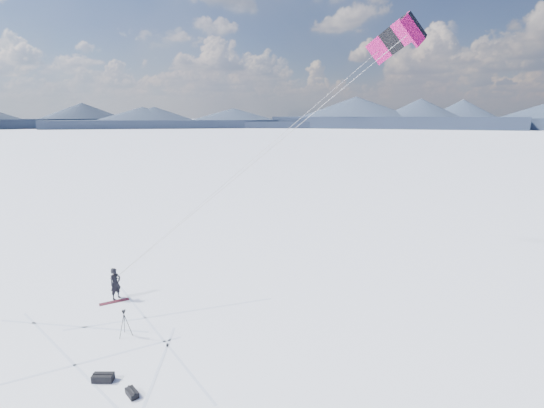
% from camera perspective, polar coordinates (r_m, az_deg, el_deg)
% --- Properties ---
extents(ground, '(1800.00, 1800.00, 0.00)m').
position_cam_1_polar(ground, '(20.50, -23.82, -17.54)').
color(ground, white).
extents(horizon_hills, '(704.00, 705.94, 9.94)m').
position_cam_1_polar(horizon_hills, '(18.78, -25.01, -6.05)').
color(horizon_hills, '#1D263E').
rests_on(horizon_hills, ground).
extents(snow_tracks, '(14.76, 10.25, 0.01)m').
position_cam_1_polar(snow_tracks, '(20.59, -25.96, -17.61)').
color(snow_tracks, '#AFBCD6').
rests_on(snow_tracks, ground).
extents(snowkiter, '(0.64, 0.77, 1.79)m').
position_cam_1_polar(snowkiter, '(24.11, -21.54, -12.61)').
color(snowkiter, black).
rests_on(snowkiter, ground).
extents(snowboard, '(1.37, 1.17, 0.04)m').
position_cam_1_polar(snowboard, '(23.74, -21.88, -13.00)').
color(snowboard, maroon).
rests_on(snowboard, ground).
extents(tripod, '(0.57, 0.61, 1.29)m').
position_cam_1_polar(tripod, '(19.98, -20.59, -15.36)').
color(tripod, black).
rests_on(tripod, ground).
extents(gear_bag_a, '(0.82, 0.48, 0.35)m').
position_cam_1_polar(gear_bag_a, '(17.71, -23.27, -22.08)').
color(gear_bag_a, black).
rests_on(gear_bag_a, ground).
extents(gear_bag_b, '(0.65, 0.61, 0.28)m').
position_cam_1_polar(gear_bag_b, '(16.66, -19.62, -24.35)').
color(gear_bag_b, black).
rests_on(gear_bag_b, ground).
extents(power_kite, '(15.90, 5.98, 13.43)m').
position_cam_1_polar(power_kite, '(21.44, 18.03, 22.08)').
color(power_kite, '#B80F5D').
rests_on(power_kite, ground).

